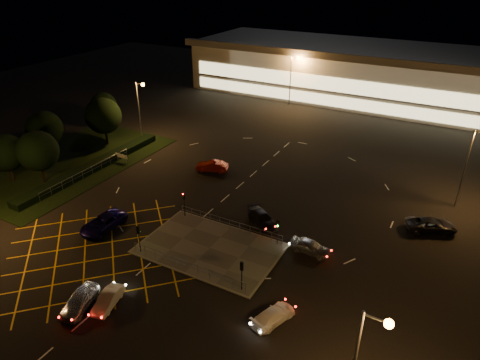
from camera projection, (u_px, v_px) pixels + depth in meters
The scene contains 26 objects.
ground at pixel (204, 234), 47.66m from camera, with size 180.00×180.00×0.00m, color black.
pedestrian_island at pixel (210, 248), 45.23m from camera, with size 14.00×9.00×0.12m, color #4C4944.
grass_verge at pixel (69, 162), 64.21m from camera, with size 18.00×30.00×0.08m, color black.
hedge at pixel (93, 167), 61.87m from camera, with size 2.00×26.00×1.00m, color black.
supermarket at pixel (357, 71), 93.42m from camera, with size 72.00×26.50×10.50m.
streetlight_se at pixel (363, 358), 25.05m from camera, with size 1.78×0.56×10.03m.
streetlight_nw at pixel (140, 103), 68.65m from camera, with size 1.78×0.56×10.03m.
streetlight_ne at pixel (472, 159), 49.81m from camera, with size 1.78×0.56×10.03m.
streetlight_far_left at pixel (293, 74), 86.05m from camera, with size 1.78×0.56×10.03m.
signal_sw at pixel (139, 234), 43.60m from camera, with size 0.28×0.30×3.15m.
signal_se at pixel (242, 270), 38.51m from camera, with size 0.28×0.30×3.15m.
signal_nw at pixel (184, 199), 49.82m from camera, with size 0.28×0.30×3.15m.
signal_ne at pixel (278, 227), 44.72m from camera, with size 0.28×0.30×3.15m.
tree_a at pixel (5, 153), 56.85m from camera, with size 5.04×5.04×6.86m.
tree_b at pixel (45, 129), 63.78m from camera, with size 5.40×5.40×7.35m.
tree_c at pixel (103, 116), 68.17m from camera, with size 5.76×5.76×7.84m.
tree_d at pixel (104, 106), 75.82m from camera, with size 4.68×4.68×6.37m.
tree_e at pixel (38, 151), 56.56m from camera, with size 5.40×5.40×7.35m.
car_near_silver at pixel (79, 300), 37.35m from camera, with size 1.81×4.50×1.53m, color silver.
car_queue_white at pixel (108, 300), 37.63m from camera, with size 1.33×3.82×1.26m, color silver.
car_left_blue at pixel (103, 223), 48.26m from camera, with size 2.62×5.69×1.58m, color #100C4A.
car_far_dkgrey at pixel (262, 218), 49.23m from camera, with size 1.96×4.83×1.40m, color black.
car_right_silver at pixel (310, 247), 44.38m from camera, with size 1.72×4.27×1.45m, color #9B9DA2.
car_circ_red at pixel (212, 166), 61.41m from camera, with size 1.61×4.62×1.52m, color maroon.
car_east_grey at pixel (431, 225), 47.89m from camera, with size 2.52×5.46×1.52m, color black.
car_approach_white at pixel (273, 315), 35.99m from camera, with size 1.74×4.28×1.24m, color white.
Camera 1 is at (22.42, -32.73, 27.39)m, focal length 32.00 mm.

